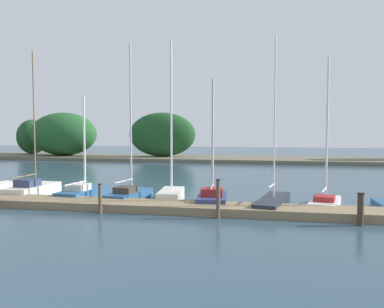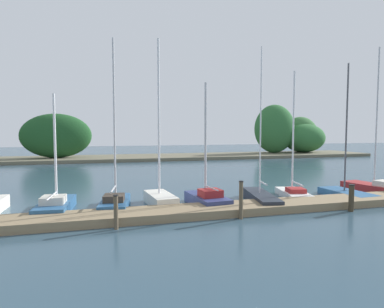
{
  "view_description": "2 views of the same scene",
  "coord_description": "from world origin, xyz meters",
  "px_view_note": "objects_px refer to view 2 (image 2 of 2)",
  "views": [
    {
      "loc": [
        4.78,
        -3.93,
        3.52
      ],
      "look_at": [
        1.37,
        13.13,
        2.47
      ],
      "focal_mm": 36.47,
      "sensor_mm": 36.0,
      "label": 1
    },
    {
      "loc": [
        -2.71,
        -0.81,
        3.62
      ],
      "look_at": [
        1.79,
        15.36,
        2.44
      ],
      "focal_mm": 30.56,
      "sensor_mm": 36.0,
      "label": 2
    }
  ],
  "objects_px": {
    "sailboat_8": "(293,191)",
    "mooring_piling_3": "(241,200)",
    "sailboat_3": "(56,204)",
    "sailboat_7": "(260,197)",
    "sailboat_4": "(115,201)",
    "mooring_piling_2": "(116,212)",
    "sailboat_10": "(377,187)",
    "mooring_piling_4": "(351,198)",
    "sailboat_5": "(160,196)",
    "sailboat_9": "(345,192)",
    "sailboat_6": "(207,198)"
  },
  "relations": [
    {
      "from": "sailboat_4",
      "to": "sailboat_9",
      "type": "bearing_deg",
      "value": -84.26
    },
    {
      "from": "sailboat_3",
      "to": "mooring_piling_2",
      "type": "distance_m",
      "value": 4.21
    },
    {
      "from": "sailboat_6",
      "to": "sailboat_10",
      "type": "height_order",
      "value": "sailboat_10"
    },
    {
      "from": "sailboat_9",
      "to": "sailboat_3",
      "type": "bearing_deg",
      "value": 86.18
    },
    {
      "from": "sailboat_8",
      "to": "sailboat_10",
      "type": "height_order",
      "value": "sailboat_10"
    },
    {
      "from": "sailboat_9",
      "to": "sailboat_10",
      "type": "height_order",
      "value": "sailboat_10"
    },
    {
      "from": "sailboat_3",
      "to": "sailboat_4",
      "type": "height_order",
      "value": "sailboat_4"
    },
    {
      "from": "sailboat_7",
      "to": "mooring_piling_3",
      "type": "bearing_deg",
      "value": 150.46
    },
    {
      "from": "sailboat_7",
      "to": "mooring_piling_4",
      "type": "bearing_deg",
      "value": -119.43
    },
    {
      "from": "sailboat_7",
      "to": "mooring_piling_2",
      "type": "xyz_separation_m",
      "value": [
        -7.2,
        -2.62,
        0.33
      ]
    },
    {
      "from": "sailboat_5",
      "to": "sailboat_10",
      "type": "distance_m",
      "value": 12.78
    },
    {
      "from": "sailboat_4",
      "to": "sailboat_5",
      "type": "distance_m",
      "value": 2.13
    },
    {
      "from": "sailboat_8",
      "to": "mooring_piling_4",
      "type": "distance_m",
      "value": 3.55
    },
    {
      "from": "sailboat_3",
      "to": "mooring_piling_2",
      "type": "xyz_separation_m",
      "value": [
        2.48,
        -3.38,
        0.3
      ]
    },
    {
      "from": "sailboat_9",
      "to": "sailboat_5",
      "type": "bearing_deg",
      "value": 84.61
    },
    {
      "from": "sailboat_8",
      "to": "sailboat_3",
      "type": "bearing_deg",
      "value": 103.46
    },
    {
      "from": "sailboat_7",
      "to": "sailboat_8",
      "type": "xyz_separation_m",
      "value": [
        2.36,
        0.76,
        0.02
      ]
    },
    {
      "from": "sailboat_8",
      "to": "mooring_piling_3",
      "type": "relative_size",
      "value": 4.31
    },
    {
      "from": "sailboat_5",
      "to": "mooring_piling_2",
      "type": "height_order",
      "value": "sailboat_5"
    },
    {
      "from": "sailboat_8",
      "to": "mooring_piling_2",
      "type": "distance_m",
      "value": 10.15
    },
    {
      "from": "sailboat_9",
      "to": "mooring_piling_3",
      "type": "height_order",
      "value": "sailboat_9"
    },
    {
      "from": "sailboat_10",
      "to": "mooring_piling_4",
      "type": "relative_size",
      "value": 6.87
    },
    {
      "from": "sailboat_7",
      "to": "mooring_piling_4",
      "type": "distance_m",
      "value": 4.14
    },
    {
      "from": "sailboat_5",
      "to": "mooring_piling_4",
      "type": "distance_m",
      "value": 8.84
    },
    {
      "from": "mooring_piling_2",
      "to": "mooring_piling_3",
      "type": "bearing_deg",
      "value": 0.94
    },
    {
      "from": "mooring_piling_3",
      "to": "mooring_piling_4",
      "type": "bearing_deg",
      "value": -1.61
    },
    {
      "from": "sailboat_4",
      "to": "sailboat_8",
      "type": "relative_size",
      "value": 1.15
    },
    {
      "from": "sailboat_3",
      "to": "sailboat_4",
      "type": "distance_m",
      "value": 2.59
    },
    {
      "from": "sailboat_8",
      "to": "mooring_piling_3",
      "type": "xyz_separation_m",
      "value": [
        -4.54,
        -3.3,
        0.46
      ]
    },
    {
      "from": "sailboat_5",
      "to": "sailboat_9",
      "type": "distance_m",
      "value": 10.2
    },
    {
      "from": "sailboat_6",
      "to": "sailboat_7",
      "type": "relative_size",
      "value": 0.76
    },
    {
      "from": "sailboat_7",
      "to": "sailboat_9",
      "type": "height_order",
      "value": "sailboat_7"
    },
    {
      "from": "sailboat_7",
      "to": "sailboat_3",
      "type": "bearing_deg",
      "value": 96.66
    },
    {
      "from": "sailboat_9",
      "to": "sailboat_4",
      "type": "bearing_deg",
      "value": 86.0
    },
    {
      "from": "sailboat_4",
      "to": "sailboat_10",
      "type": "xyz_separation_m",
      "value": [
        14.9,
        -0.16,
        -0.03
      ]
    },
    {
      "from": "mooring_piling_4",
      "to": "sailboat_10",
      "type": "bearing_deg",
      "value": 34.54
    },
    {
      "from": "sailboat_7",
      "to": "sailboat_10",
      "type": "bearing_deg",
      "value": -75.03
    },
    {
      "from": "sailboat_9",
      "to": "mooring_piling_3",
      "type": "xyz_separation_m",
      "value": [
        -7.38,
        -2.59,
        0.51
      ]
    },
    {
      "from": "sailboat_4",
      "to": "mooring_piling_2",
      "type": "distance_m",
      "value": 3.31
    },
    {
      "from": "sailboat_6",
      "to": "sailboat_9",
      "type": "distance_m",
      "value": 8.0
    },
    {
      "from": "sailboat_9",
      "to": "sailboat_6",
      "type": "bearing_deg",
      "value": 88.44
    },
    {
      "from": "sailboat_8",
      "to": "sailboat_10",
      "type": "relative_size",
      "value": 0.81
    },
    {
      "from": "sailboat_4",
      "to": "sailboat_7",
      "type": "xyz_separation_m",
      "value": [
        7.1,
        -0.68,
        -0.06
      ]
    },
    {
      "from": "sailboat_10",
      "to": "sailboat_8",
      "type": "bearing_deg",
      "value": 78.12
    },
    {
      "from": "sailboat_8",
      "to": "mooring_piling_4",
      "type": "xyz_separation_m",
      "value": [
        0.78,
        -3.45,
        0.28
      ]
    },
    {
      "from": "sailboat_8",
      "to": "mooring_piling_3",
      "type": "distance_m",
      "value": 5.63
    },
    {
      "from": "mooring_piling_4",
      "to": "mooring_piling_2",
      "type": "bearing_deg",
      "value": 179.63
    },
    {
      "from": "sailboat_3",
      "to": "mooring_piling_2",
      "type": "height_order",
      "value": "sailboat_3"
    },
    {
      "from": "sailboat_3",
      "to": "sailboat_7",
      "type": "height_order",
      "value": "sailboat_7"
    },
    {
      "from": "sailboat_4",
      "to": "sailboat_6",
      "type": "distance_m",
      "value": 4.33
    }
  ]
}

